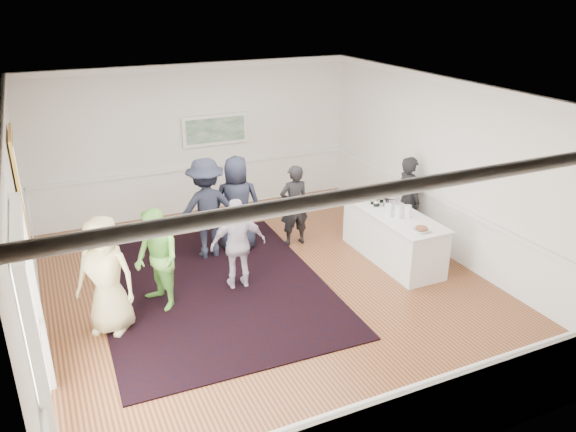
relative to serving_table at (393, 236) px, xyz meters
name	(u,v)px	position (x,y,z in m)	size (l,w,h in m)	color
floor	(271,290)	(-2.45, -0.13, -0.46)	(8.00, 8.00, 0.00)	brown
ceiling	(268,94)	(-2.45, -0.13, 2.74)	(7.00, 8.00, 0.02)	white
wall_left	(22,239)	(-5.95, -0.13, 1.14)	(0.02, 8.00, 3.20)	white
wall_right	(451,170)	(1.05, -0.13, 1.14)	(0.02, 8.00, 3.20)	white
wall_back	(197,139)	(-2.45, 3.87, 1.14)	(7.00, 0.02, 3.20)	white
wall_front	(436,335)	(-2.45, -4.13, 1.14)	(7.00, 0.02, 3.20)	white
wainscoting	(271,263)	(-2.45, -0.13, 0.04)	(7.00, 8.00, 1.00)	white
mirror	(21,193)	(-5.91, 1.17, 1.34)	(0.05, 1.25, 1.85)	gold
doorway	(34,324)	(-5.90, -2.03, 0.96)	(0.10, 1.78, 2.56)	white
landscape_painting	(215,130)	(-2.05, 3.81, 1.32)	(1.44, 0.06, 0.66)	white
area_rug	(213,288)	(-3.31, 0.30, -0.45)	(3.56, 4.67, 0.02)	black
serving_table	(393,236)	(0.00, 0.00, 0.00)	(0.85, 2.24, 0.91)	white
bartender	(408,199)	(0.75, 0.62, 0.39)	(0.62, 0.40, 1.69)	black
guest_tan	(106,275)	(-5.00, -0.21, 0.43)	(0.86, 0.56, 1.77)	#D0C182
guest_green	(157,260)	(-4.21, 0.12, 0.35)	(0.78, 0.61, 1.61)	#7CD555
guest_lilac	(238,244)	(-2.88, 0.20, 0.32)	(0.91, 0.38, 1.55)	#C0B2C7
guest_dark_a	(206,209)	(-3.00, 1.53, 0.48)	(1.21, 0.69, 1.87)	#1B1F2E
guest_dark_b	(294,205)	(-1.34, 1.35, 0.34)	(0.58, 0.38, 1.58)	black
guest_navy	(237,204)	(-2.38, 1.62, 0.45)	(0.88, 0.57, 1.80)	#1B1F2E
wine_bottles	(380,196)	(0.01, 0.48, 0.60)	(0.40, 0.28, 0.31)	black
juice_pitchers	(398,211)	(-0.06, -0.19, 0.57)	(0.38, 0.30, 0.24)	#85B641
ice_bucket	(390,203)	(0.04, 0.21, 0.56)	(0.26, 0.26, 0.24)	silver
nut_bowl	(421,229)	(-0.07, -0.86, 0.49)	(0.27, 0.27, 0.08)	white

